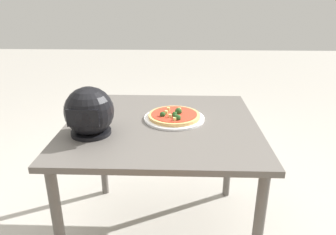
% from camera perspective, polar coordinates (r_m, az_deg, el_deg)
% --- Properties ---
extents(ground_plane, '(14.00, 14.00, 0.00)m').
position_cam_1_polar(ground_plane, '(2.14, -1.00, -20.21)').
color(ground_plane, '#B2ADA3').
extents(dining_table, '(1.04, 0.99, 0.76)m').
position_cam_1_polar(dining_table, '(1.76, -1.14, -3.57)').
color(dining_table, '#5B5651').
rests_on(dining_table, ground).
extents(pizza_plate, '(0.34, 0.34, 0.01)m').
position_cam_1_polar(pizza_plate, '(1.77, 1.13, -0.13)').
color(pizza_plate, white).
rests_on(pizza_plate, dining_table).
extents(pizza, '(0.29, 0.29, 0.05)m').
position_cam_1_polar(pizza, '(1.76, 1.13, 0.39)').
color(pizza, tan).
rests_on(pizza, pizza_plate).
extents(motorcycle_helmet, '(0.24, 0.24, 0.24)m').
position_cam_1_polar(motorcycle_helmet, '(1.59, -14.03, 0.91)').
color(motorcycle_helmet, black).
rests_on(motorcycle_helmet, dining_table).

